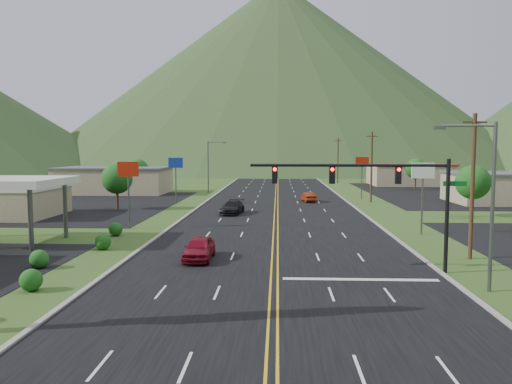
{
  "coord_description": "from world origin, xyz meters",
  "views": [
    {
      "loc": [
        0.19,
        -16.61,
        7.58
      ],
      "look_at": [
        -1.39,
        19.15,
        4.5
      ],
      "focal_mm": 35.0,
      "sensor_mm": 36.0,
      "label": 1
    }
  ],
  "objects_px": {
    "streetlight_east": "(487,195)",
    "traffic_signal": "(381,186)",
    "car_red_near": "(199,249)",
    "car_red_far": "(309,197)",
    "streetlight_west": "(210,163)",
    "car_dark_mid": "(232,208)"
  },
  "relations": [
    {
      "from": "streetlight_east",
      "to": "traffic_signal",
      "type": "bearing_deg",
      "value": 139.61
    },
    {
      "from": "streetlight_east",
      "to": "car_red_near",
      "type": "distance_m",
      "value": 18.26
    },
    {
      "from": "streetlight_east",
      "to": "car_red_far",
      "type": "xyz_separation_m",
      "value": [
        -6.57,
        45.06,
        -4.48
      ]
    },
    {
      "from": "streetlight_west",
      "to": "car_dark_mid",
      "type": "relative_size",
      "value": 1.72
    },
    {
      "from": "streetlight_east",
      "to": "streetlight_west",
      "type": "bearing_deg",
      "value": 110.86
    },
    {
      "from": "streetlight_east",
      "to": "streetlight_west",
      "type": "distance_m",
      "value": 64.21
    },
    {
      "from": "traffic_signal",
      "to": "car_red_far",
      "type": "distance_m",
      "value": 41.37
    },
    {
      "from": "streetlight_west",
      "to": "car_dark_mid",
      "type": "xyz_separation_m",
      "value": [
        6.55,
        -28.93,
        -4.42
      ]
    },
    {
      "from": "traffic_signal",
      "to": "car_red_far",
      "type": "relative_size",
      "value": 3.09
    },
    {
      "from": "car_red_far",
      "to": "streetlight_east",
      "type": "bearing_deg",
      "value": 89.54
    },
    {
      "from": "streetlight_east",
      "to": "car_dark_mid",
      "type": "xyz_separation_m",
      "value": [
        -16.31,
        31.07,
        -4.42
      ]
    },
    {
      "from": "traffic_signal",
      "to": "car_red_far",
      "type": "bearing_deg",
      "value": 92.62
    },
    {
      "from": "traffic_signal",
      "to": "streetlight_west",
      "type": "distance_m",
      "value": 58.88
    },
    {
      "from": "streetlight_west",
      "to": "car_red_near",
      "type": "height_order",
      "value": "streetlight_west"
    },
    {
      "from": "traffic_signal",
      "to": "car_red_near",
      "type": "xyz_separation_m",
      "value": [
        -11.66,
        2.83,
        -4.54
      ]
    },
    {
      "from": "car_red_near",
      "to": "car_dark_mid",
      "type": "height_order",
      "value": "car_red_near"
    },
    {
      "from": "streetlight_east",
      "to": "car_dark_mid",
      "type": "height_order",
      "value": "streetlight_east"
    },
    {
      "from": "streetlight_west",
      "to": "car_red_far",
      "type": "relative_size",
      "value": 2.13
    },
    {
      "from": "streetlight_west",
      "to": "streetlight_east",
      "type": "bearing_deg",
      "value": -69.14
    },
    {
      "from": "streetlight_east",
      "to": "car_red_near",
      "type": "height_order",
      "value": "streetlight_east"
    },
    {
      "from": "car_dark_mid",
      "to": "car_red_far",
      "type": "xyz_separation_m",
      "value": [
        9.73,
        13.99,
        -0.06
      ]
    },
    {
      "from": "streetlight_west",
      "to": "car_dark_mid",
      "type": "bearing_deg",
      "value": -77.24
    }
  ]
}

